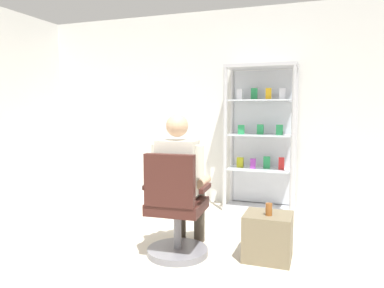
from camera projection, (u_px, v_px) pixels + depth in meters
The scene contains 6 objects.
back_wall at pixel (236, 108), 5.14m from camera, with size 6.00×0.10×2.70m, color silver.
display_cabinet_main at pixel (261, 137), 4.83m from camera, with size 0.90×0.45×1.90m.
office_chair at pixel (176, 215), 3.28m from camera, with size 0.58×0.56×0.96m.
seated_shopkeeper at pixel (181, 176), 3.41m from camera, with size 0.50×0.58×1.29m.
storage_crate at pixel (268, 237), 3.26m from camera, with size 0.41×0.37×0.41m, color #72664C.
tea_glass at pixel (269, 209), 3.19m from camera, with size 0.06×0.06×0.11m, color brown.
Camera 1 is at (1.14, -2.08, 1.34)m, focal length 34.23 mm.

